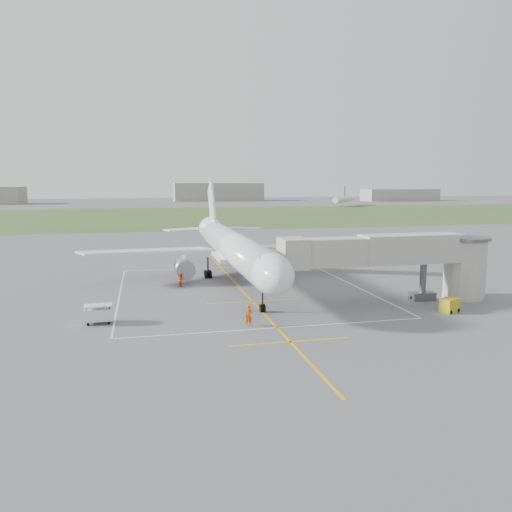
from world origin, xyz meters
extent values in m
plane|color=#5B5B5E|center=(0.00, 0.00, 0.00)|extent=(700.00, 700.00, 0.00)
cube|color=#3C5826|center=(0.00, 130.00, 0.01)|extent=(700.00, 120.00, 0.02)
cube|color=#E7B10D|center=(0.00, -5.00, 0.01)|extent=(0.25, 60.00, 0.01)
cube|color=#E7B10D|center=(0.00, -24.00, 0.01)|extent=(10.00, 0.25, 0.01)
cube|color=#E7B10D|center=(0.00, -10.00, 0.01)|extent=(10.00, 0.25, 0.01)
cube|color=silver|center=(0.00, 12.00, 0.01)|extent=(28.00, 0.20, 0.01)
cube|color=silver|center=(0.00, -20.00, 0.01)|extent=(28.00, 0.20, 0.01)
cube|color=silver|center=(-14.00, -4.00, 0.01)|extent=(0.20, 32.00, 0.01)
cube|color=silver|center=(14.00, -4.00, 0.01)|extent=(0.20, 32.00, 0.01)
cylinder|color=silver|center=(0.00, 0.00, 4.50)|extent=(3.80, 36.00, 3.80)
ellipsoid|color=silver|center=(0.00, -18.00, 4.50)|extent=(3.80, 7.22, 3.80)
cube|color=black|center=(0.00, -18.90, 5.55)|extent=(2.40, 1.60, 0.99)
cone|color=silver|center=(0.00, 20.50, 4.90)|extent=(3.80, 6.00, 3.80)
cube|color=silver|center=(10.50, 6.00, 3.65)|extent=(17.93, 11.24, 1.23)
cube|color=silver|center=(-10.50, 6.00, 3.65)|extent=(17.93, 11.24, 1.23)
cube|color=silver|center=(0.00, 3.00, 2.95)|extent=(4.20, 8.00, 0.50)
cube|color=silver|center=(0.00, 21.20, 9.20)|extent=(0.30, 7.89, 8.65)
cube|color=silver|center=(0.00, 19.00, 6.20)|extent=(0.35, 5.00, 1.20)
cube|color=silver|center=(4.20, 20.20, 5.10)|extent=(7.85, 5.03, 0.20)
cube|color=silver|center=(-4.20, 20.20, 5.10)|extent=(7.85, 5.03, 0.20)
cylinder|color=gray|center=(6.20, 2.50, 1.90)|extent=(2.30, 4.20, 2.30)
cube|color=silver|center=(6.20, 2.20, 2.70)|extent=(0.25, 2.40, 1.20)
cylinder|color=gray|center=(-6.20, 2.50, 1.90)|extent=(2.30, 4.20, 2.30)
cube|color=silver|center=(-6.20, 2.20, 2.70)|extent=(0.25, 2.40, 1.20)
cylinder|color=black|center=(0.00, -14.50, 1.30)|extent=(0.18, 0.18, 2.60)
cylinder|color=black|center=(-0.11, -14.50, 0.40)|extent=(0.28, 0.80, 0.80)
cylinder|color=black|center=(0.11, -14.50, 0.40)|extent=(0.28, 0.80, 0.80)
cylinder|color=black|center=(2.90, 4.50, 1.40)|extent=(0.22, 0.22, 2.80)
cylinder|color=black|center=(2.62, 4.15, 0.48)|extent=(0.32, 0.96, 0.96)
cylinder|color=black|center=(3.18, 4.15, 0.48)|extent=(0.32, 0.96, 0.96)
cylinder|color=black|center=(2.62, 4.85, 0.48)|extent=(0.32, 0.96, 0.96)
cylinder|color=black|center=(3.18, 4.85, 0.48)|extent=(0.32, 0.96, 0.96)
cylinder|color=black|center=(-2.90, 4.50, 1.40)|extent=(0.22, 0.22, 2.80)
cylinder|color=black|center=(-3.18, 4.15, 0.48)|extent=(0.32, 0.96, 0.96)
cylinder|color=black|center=(-2.62, 4.15, 0.48)|extent=(0.32, 0.96, 0.96)
cylinder|color=black|center=(-3.18, 4.85, 0.48)|extent=(0.32, 0.96, 0.96)
cylinder|color=black|center=(-2.62, 4.85, 0.48)|extent=(0.32, 0.96, 0.96)
cube|color=gray|center=(7.74, -13.50, 5.60)|extent=(11.09, 2.90, 2.80)
cube|color=gray|center=(16.46, -13.50, 5.70)|extent=(11.09, 3.10, 3.00)
cube|color=gray|center=(3.40, -13.50, 5.60)|extent=(2.60, 3.40, 3.00)
cylinder|color=#505257|center=(18.00, -13.50, 2.10)|extent=(0.70, 0.70, 4.20)
cube|color=#505257|center=(18.00, -13.50, 0.45)|extent=(2.60, 1.40, 0.90)
cylinder|color=gray|center=(23.00, -13.50, 3.20)|extent=(4.40, 4.40, 6.40)
cylinder|color=#505257|center=(23.00, -13.50, 6.60)|extent=(5.00, 5.00, 0.30)
cylinder|color=black|center=(17.00, -13.50, 0.35)|extent=(0.70, 0.30, 0.70)
cylinder|color=black|center=(19.00, -13.50, 0.35)|extent=(0.70, 0.30, 0.70)
cube|color=#B2A016|center=(17.92, -18.55, 0.68)|extent=(2.13, 1.80, 1.36)
cylinder|color=black|center=(17.54, -19.26, 0.20)|extent=(0.32, 0.44, 0.40)
cylinder|color=black|center=(18.70, -18.76, 0.20)|extent=(0.32, 0.44, 0.40)
cube|color=silver|center=(-15.37, -15.01, 0.84)|extent=(2.51, 1.57, 1.08)
cube|color=silver|center=(-15.37, -15.01, 1.67)|extent=(2.51, 1.57, 0.08)
cylinder|color=black|center=(-16.33, -15.63, 1.03)|extent=(0.08, 0.08, 1.28)
cylinder|color=black|center=(-14.36, -15.56, 1.03)|extent=(0.08, 0.08, 1.28)
cylinder|color=black|center=(-16.37, -14.45, 1.03)|extent=(0.08, 0.08, 1.28)
cylinder|color=black|center=(-14.41, -14.38, 1.03)|extent=(0.08, 0.08, 1.28)
cylinder|color=black|center=(-16.23, -15.58, 0.20)|extent=(0.19, 0.40, 0.39)
cylinder|color=black|center=(-14.46, -15.51, 0.20)|extent=(0.19, 0.40, 0.39)
cylinder|color=black|center=(-16.27, -14.50, 0.20)|extent=(0.19, 0.40, 0.39)
cylinder|color=black|center=(-14.50, -14.43, 0.20)|extent=(0.19, 0.40, 0.39)
imported|color=#D54A06|center=(-2.32, -18.88, 0.95)|extent=(0.75, 0.55, 1.89)
imported|color=#D93D06|center=(-6.85, -0.53, 0.82)|extent=(0.95, 1.01, 1.65)
cube|color=gray|center=(40.00, 280.00, 6.00)|extent=(60.00, 20.00, 12.00)
cube|color=gray|center=(160.00, 250.00, 4.00)|extent=(50.00, 18.00, 8.00)
cylinder|color=silver|center=(94.57, 190.57, 3.50)|extent=(22.44, 27.03, 3.20)
cube|color=silver|center=(94.57, 190.57, 8.00)|extent=(2.73, 3.32, 5.50)
camera|label=1|loc=(-11.20, -60.78, 12.64)|focal=35.00mm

